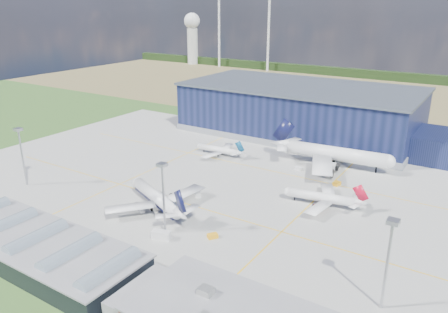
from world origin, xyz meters
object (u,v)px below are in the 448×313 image
hangar (304,113)px  gse_van_a (161,235)px  airliner_red (321,193)px  gse_tug_c (337,184)px  car_b (92,245)px  light_mast_east (389,250)px  gse_cart_a (233,155)px  gse_tug_b (213,236)px  airliner_regional (218,147)px  gse_van_c (274,312)px  gse_cart_b (298,169)px  gse_van_b (198,193)px  light_mast_center (163,187)px  airliner_widebody (336,147)px  light_mast_west (21,147)px  airliner_navy (156,191)px

hangar → gse_van_a: hangar is taller
airliner_red → gse_tug_c: (-1.02, 20.31, -4.13)m
gse_van_a → car_b: gse_van_a is taller
light_mast_east → gse_tug_c: bearing=116.8°
light_mast_east → gse_cart_a: bearing=139.4°
hangar → gse_tug_b: size_ratio=47.35×
airliner_regional → gse_van_c: size_ratio=4.88×
gse_cart_b → airliner_regional: bearing=101.0°
airliner_red → gse_van_b: airliner_red is taller
gse_tug_c → gse_cart_b: (-19.38, 7.20, -0.03)m
hangar → gse_van_b: bearing=-90.3°
hangar → gse_cart_b: 57.36m
gse_van_a → gse_van_b: (-8.96, 31.16, -0.21)m
hangar → gse_van_c: 150.64m
light_mast_center → airliner_widebody: size_ratio=0.42×
gse_van_a → light_mast_west: bearing=70.8°
hangar → airliner_red: (40.35, -80.16, -6.76)m
gse_cart_b → gse_van_c: 93.98m
light_mast_center → gse_cart_a: bearing=105.5°
gse_tug_c → airliner_navy: bearing=-121.2°
airliner_red → airliner_widebody: size_ratio=0.54×
airliner_red → gse_tug_c: 20.75m
gse_tug_c → gse_van_c: bearing=-71.1°
gse_van_a → car_b: (-13.73, -14.68, -0.62)m
gse_van_c → gse_van_b: bearing=45.6°
gse_van_a → gse_tug_c: (30.89, 68.27, -0.54)m
gse_van_a → gse_cart_a: gse_van_a is taller
hangar → gse_cart_a: bearing=-104.1°
gse_tug_b → car_b: gse_tug_b is taller
airliner_widebody → airliner_navy: bearing=-122.2°
airliner_regional → gse_van_a: (27.72, -73.32, -2.94)m
hangar → car_b: (-5.29, -142.80, -10.98)m
gse_tug_c → hangar: bearing=133.0°
light_mast_east → airliner_red: 55.84m
light_mast_center → light_mast_east: 65.00m
gse_van_b → gse_cart_b: gse_van_b is taller
gse_van_a → gse_cart_a: 79.20m
airliner_red → car_b: (-45.64, -62.64, -4.22)m
light_mast_east → gse_van_a: 65.39m
airliner_navy → gse_van_a: size_ratio=6.68×
gse_van_a → airliner_red: bearing=-50.1°
hangar → gse_van_b: (-0.52, -96.97, -10.56)m
light_mast_center → gse_van_a: light_mast_center is taller
airliner_widebody → light_mast_west: bearing=-142.7°
airliner_widebody → light_mast_east: bearing=-69.1°
airliner_regional → airliner_widebody: bearing=-165.8°
airliner_red → gse_van_c: bearing=92.3°
gse_van_b → gse_van_c: bearing=-77.8°
airliner_regional → car_b: bearing=96.8°
gse_cart_b → airliner_widebody: bearing=-34.0°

